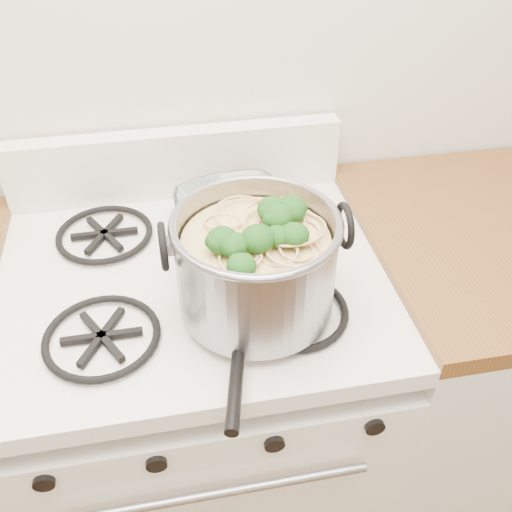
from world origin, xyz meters
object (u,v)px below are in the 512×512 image
object	(u,v)px
spatula	(242,308)
glass_bowl	(235,219)
gas_range	(205,414)
stock_pot	(256,265)

from	to	relation	value
spatula	glass_bowl	distance (m)	0.27
gas_range	stock_pot	size ratio (longest dim) A/B	2.93
spatula	glass_bowl	world-z (taller)	glass_bowl
gas_range	spatula	distance (m)	0.52
stock_pot	glass_bowl	bearing A→B (deg)	89.79
gas_range	stock_pot	bearing A→B (deg)	-49.76
stock_pot	gas_range	bearing A→B (deg)	130.24
gas_range	stock_pot	distance (m)	0.60
stock_pot	glass_bowl	xyz separation A→B (m)	(0.00, 0.25, -0.08)
gas_range	glass_bowl	distance (m)	0.53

